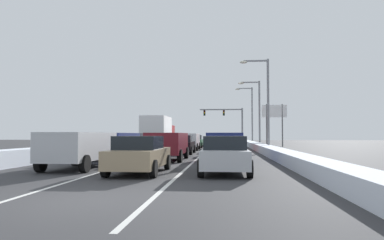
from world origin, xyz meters
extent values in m
plane|color=#333335|center=(0.00, 21.27, 0.00)|extent=(138.23, 138.23, 0.00)
cube|color=silver|center=(1.70, 26.58, 0.00)|extent=(0.14, 58.48, 0.01)
cube|color=silver|center=(-1.70, 26.58, 0.00)|extent=(0.14, 58.48, 0.01)
cube|color=silver|center=(7.00, 26.58, 0.31)|extent=(1.20, 58.48, 0.63)
cube|color=silver|center=(-7.00, 26.58, 0.41)|extent=(1.20, 58.48, 0.83)
cube|color=#B7BABF|center=(3.49, 6.26, 0.63)|extent=(1.82, 4.50, 0.70)
cube|color=black|center=(3.49, 6.11, 1.23)|extent=(1.64, 2.20, 0.55)
cube|color=red|center=(2.79, 4.06, 0.75)|extent=(0.24, 0.08, 0.14)
cube|color=red|center=(4.18, 4.06, 0.75)|extent=(0.24, 0.08, 0.14)
cylinder|color=black|center=(2.60, 7.81, 0.33)|extent=(0.22, 0.66, 0.66)
cylinder|color=black|center=(4.38, 7.81, 0.33)|extent=(0.22, 0.66, 0.66)
cylinder|color=black|center=(2.60, 4.71, 0.33)|extent=(0.22, 0.66, 0.66)
cylinder|color=black|center=(4.38, 4.71, 0.33)|extent=(0.22, 0.66, 0.66)
cube|color=navy|center=(3.48, 12.52, 1.04)|extent=(1.95, 4.90, 1.25)
cube|color=black|center=(3.48, 10.11, 1.32)|extent=(1.56, 0.06, 0.55)
cube|color=red|center=(2.70, 10.12, 0.94)|extent=(0.20, 0.08, 0.28)
cube|color=red|center=(4.26, 10.12, 0.94)|extent=(0.20, 0.08, 0.28)
cylinder|color=black|center=(2.52, 14.22, 0.37)|extent=(0.25, 0.74, 0.74)
cylinder|color=black|center=(4.43, 14.22, 0.37)|extent=(0.25, 0.74, 0.74)
cylinder|color=black|center=(2.52, 10.82, 0.37)|extent=(0.25, 0.74, 0.74)
cylinder|color=black|center=(4.43, 10.82, 0.37)|extent=(0.25, 0.74, 0.74)
cube|color=slate|center=(3.38, 18.60, 0.63)|extent=(1.82, 4.50, 0.70)
cube|color=black|center=(3.38, 18.45, 1.23)|extent=(1.64, 2.20, 0.55)
cube|color=red|center=(2.69, 16.40, 0.75)|extent=(0.24, 0.08, 0.14)
cube|color=red|center=(4.08, 16.40, 0.75)|extent=(0.24, 0.08, 0.14)
cylinder|color=black|center=(2.49, 20.15, 0.33)|extent=(0.22, 0.66, 0.66)
cylinder|color=black|center=(4.27, 20.15, 0.33)|extent=(0.22, 0.66, 0.66)
cylinder|color=black|center=(2.49, 17.05, 0.33)|extent=(0.22, 0.66, 0.66)
cylinder|color=black|center=(4.27, 17.05, 0.33)|extent=(0.22, 0.66, 0.66)
cube|color=maroon|center=(3.55, 25.34, 1.04)|extent=(1.95, 4.90, 1.25)
cube|color=black|center=(3.55, 22.93, 1.32)|extent=(1.56, 0.06, 0.55)
cube|color=red|center=(2.77, 22.94, 0.94)|extent=(0.20, 0.08, 0.28)
cube|color=red|center=(4.33, 22.94, 0.94)|extent=(0.20, 0.08, 0.28)
cylinder|color=black|center=(2.60, 27.04, 0.37)|extent=(0.25, 0.74, 0.74)
cylinder|color=black|center=(4.51, 27.04, 0.37)|extent=(0.25, 0.74, 0.74)
cylinder|color=black|center=(2.60, 23.64, 0.37)|extent=(0.25, 0.74, 0.74)
cylinder|color=black|center=(4.51, 23.64, 0.37)|extent=(0.25, 0.74, 0.74)
cube|color=#38383D|center=(3.24, 31.45, 1.04)|extent=(1.95, 4.90, 1.25)
cube|color=black|center=(3.24, 29.04, 1.32)|extent=(1.56, 0.06, 0.55)
cube|color=red|center=(2.46, 29.05, 0.94)|extent=(0.20, 0.08, 0.28)
cube|color=red|center=(4.02, 29.05, 0.94)|extent=(0.20, 0.08, 0.28)
cylinder|color=black|center=(2.28, 33.15, 0.37)|extent=(0.25, 0.74, 0.74)
cylinder|color=black|center=(4.19, 33.15, 0.37)|extent=(0.25, 0.74, 0.74)
cylinder|color=black|center=(2.28, 29.75, 0.37)|extent=(0.25, 0.74, 0.74)
cylinder|color=black|center=(4.19, 29.75, 0.37)|extent=(0.25, 0.74, 0.74)
cube|color=#937F60|center=(0.01, 5.95, 0.63)|extent=(1.82, 4.50, 0.70)
cube|color=black|center=(0.01, 5.80, 1.23)|extent=(1.64, 2.20, 0.55)
cube|color=red|center=(-0.68, 3.75, 0.75)|extent=(0.24, 0.08, 0.14)
cube|color=red|center=(0.70, 3.75, 0.75)|extent=(0.24, 0.08, 0.14)
cylinder|color=black|center=(-0.88, 7.50, 0.33)|extent=(0.22, 0.66, 0.66)
cylinder|color=black|center=(0.90, 7.50, 0.33)|extent=(0.22, 0.66, 0.66)
cylinder|color=black|center=(-0.88, 4.40, 0.33)|extent=(0.22, 0.66, 0.66)
cylinder|color=black|center=(0.90, 4.40, 0.33)|extent=(0.22, 0.66, 0.66)
cube|color=maroon|center=(0.02, 13.03, 1.04)|extent=(1.95, 4.90, 1.25)
cube|color=black|center=(0.02, 10.62, 1.32)|extent=(1.56, 0.06, 0.55)
cube|color=red|center=(-0.76, 10.63, 0.94)|extent=(0.20, 0.08, 0.28)
cube|color=red|center=(0.80, 10.63, 0.94)|extent=(0.20, 0.08, 0.28)
cylinder|color=black|center=(-0.94, 14.73, 0.37)|extent=(0.25, 0.74, 0.74)
cylinder|color=black|center=(0.97, 14.73, 0.37)|extent=(0.25, 0.74, 0.74)
cylinder|color=black|center=(-0.94, 11.33, 0.37)|extent=(0.25, 0.74, 0.74)
cylinder|color=black|center=(0.97, 11.33, 0.37)|extent=(0.25, 0.74, 0.74)
cube|color=black|center=(0.00, 20.23, 0.63)|extent=(1.82, 4.50, 0.70)
cube|color=black|center=(0.00, 20.08, 1.23)|extent=(1.64, 2.20, 0.55)
cube|color=red|center=(-0.69, 18.03, 0.75)|extent=(0.24, 0.08, 0.14)
cube|color=red|center=(0.69, 18.03, 0.75)|extent=(0.24, 0.08, 0.14)
cylinder|color=black|center=(-0.89, 21.78, 0.33)|extent=(0.22, 0.66, 0.66)
cylinder|color=black|center=(0.89, 21.78, 0.33)|extent=(0.22, 0.66, 0.66)
cylinder|color=black|center=(-0.89, 18.68, 0.33)|extent=(0.22, 0.66, 0.66)
cylinder|color=black|center=(0.89, 18.68, 0.33)|extent=(0.22, 0.66, 0.66)
cube|color=silver|center=(-0.14, 27.07, 1.04)|extent=(1.95, 4.90, 1.25)
cube|color=black|center=(-0.14, 24.66, 1.32)|extent=(1.56, 0.06, 0.55)
cube|color=red|center=(-0.92, 24.67, 0.94)|extent=(0.20, 0.08, 0.28)
cube|color=red|center=(0.64, 24.67, 0.94)|extent=(0.20, 0.08, 0.28)
cylinder|color=black|center=(-1.09, 28.77, 0.37)|extent=(0.25, 0.74, 0.74)
cylinder|color=black|center=(0.82, 28.77, 0.37)|extent=(0.25, 0.74, 0.74)
cylinder|color=black|center=(-1.09, 25.37, 0.37)|extent=(0.25, 0.74, 0.74)
cylinder|color=black|center=(0.82, 25.37, 0.37)|extent=(0.25, 0.74, 0.74)
cube|color=#1E5633|center=(-0.06, 33.78, 0.63)|extent=(1.82, 4.50, 0.70)
cube|color=black|center=(-0.06, 33.63, 1.23)|extent=(1.64, 2.20, 0.55)
cube|color=red|center=(-0.75, 31.58, 0.75)|extent=(0.24, 0.08, 0.14)
cube|color=red|center=(0.63, 31.58, 0.75)|extent=(0.24, 0.08, 0.14)
cylinder|color=black|center=(-0.95, 35.33, 0.33)|extent=(0.22, 0.66, 0.66)
cylinder|color=black|center=(0.83, 35.33, 0.33)|extent=(0.22, 0.66, 0.66)
cylinder|color=black|center=(-0.95, 32.23, 0.33)|extent=(0.22, 0.66, 0.66)
cylinder|color=black|center=(0.83, 32.23, 0.33)|extent=(0.22, 0.66, 0.66)
cube|color=#B7BABF|center=(-3.21, 7.51, 1.04)|extent=(1.95, 4.90, 1.25)
cube|color=black|center=(-3.21, 5.10, 1.32)|extent=(1.56, 0.06, 0.55)
cube|color=red|center=(-3.99, 5.11, 0.94)|extent=(0.20, 0.08, 0.28)
cube|color=red|center=(-2.43, 5.11, 0.94)|extent=(0.20, 0.08, 0.28)
cylinder|color=black|center=(-4.16, 9.21, 0.37)|extent=(0.25, 0.74, 0.74)
cylinder|color=black|center=(-2.25, 9.21, 0.37)|extent=(0.25, 0.74, 0.74)
cylinder|color=black|center=(-4.16, 5.81, 0.37)|extent=(0.25, 0.74, 0.74)
cylinder|color=black|center=(-2.25, 5.81, 0.37)|extent=(0.25, 0.74, 0.74)
cube|color=navy|center=(-3.42, 13.45, 1.04)|extent=(1.95, 4.90, 1.25)
cube|color=black|center=(-3.42, 11.04, 1.32)|extent=(1.56, 0.06, 0.55)
cube|color=red|center=(-4.20, 11.05, 0.94)|extent=(0.20, 0.08, 0.28)
cube|color=red|center=(-2.64, 11.05, 0.94)|extent=(0.20, 0.08, 0.28)
cylinder|color=black|center=(-4.38, 15.15, 0.37)|extent=(0.25, 0.74, 0.74)
cylinder|color=black|center=(-2.47, 15.15, 0.37)|extent=(0.25, 0.74, 0.74)
cylinder|color=black|center=(-4.38, 11.75, 0.37)|extent=(0.25, 0.74, 0.74)
cylinder|color=black|center=(-2.47, 11.75, 0.37)|extent=(0.25, 0.74, 0.74)
cube|color=slate|center=(-3.20, 19.90, 1.04)|extent=(1.95, 4.90, 1.25)
cube|color=black|center=(-3.20, 17.49, 1.32)|extent=(1.56, 0.06, 0.55)
cube|color=red|center=(-3.98, 17.50, 0.94)|extent=(0.20, 0.08, 0.28)
cube|color=red|center=(-2.42, 17.50, 0.94)|extent=(0.20, 0.08, 0.28)
cylinder|color=black|center=(-4.15, 21.60, 0.37)|extent=(0.25, 0.74, 0.74)
cylinder|color=black|center=(-2.24, 21.60, 0.37)|extent=(0.25, 0.74, 0.74)
cylinder|color=black|center=(-4.15, 18.20, 0.37)|extent=(0.25, 0.74, 0.74)
cylinder|color=black|center=(-2.24, 18.20, 0.37)|extent=(0.25, 0.74, 0.74)
cube|color=maroon|center=(-3.29, 29.81, 1.56)|extent=(2.35, 2.20, 2.00)
cube|color=silver|center=(-3.29, 26.21, 2.06)|extent=(2.35, 5.00, 2.60)
cylinder|color=black|center=(-4.41, 30.11, 0.46)|extent=(0.28, 0.92, 0.92)
cylinder|color=black|center=(-2.16, 30.11, 0.46)|extent=(0.28, 0.92, 0.92)
cylinder|color=black|center=(-4.41, 24.71, 0.46)|extent=(0.28, 0.92, 0.92)
cylinder|color=black|center=(-2.16, 24.71, 0.46)|extent=(0.28, 0.92, 0.92)
cube|color=#38383D|center=(-3.40, 35.35, 0.63)|extent=(1.82, 4.50, 0.70)
cube|color=black|center=(-3.40, 35.20, 1.23)|extent=(1.64, 2.20, 0.55)
cube|color=red|center=(-4.09, 33.15, 0.75)|extent=(0.24, 0.08, 0.14)
cube|color=red|center=(-2.71, 33.15, 0.75)|extent=(0.24, 0.08, 0.14)
cylinder|color=black|center=(-4.29, 36.90, 0.33)|extent=(0.22, 0.66, 0.66)
cylinder|color=black|center=(-2.51, 36.90, 0.33)|extent=(0.22, 0.66, 0.66)
cylinder|color=black|center=(-4.29, 33.80, 0.33)|extent=(0.22, 0.66, 0.66)
cylinder|color=black|center=(-2.51, 33.80, 0.33)|extent=(0.22, 0.66, 0.66)
cylinder|color=slate|center=(6.60, 53.17, 3.10)|extent=(0.28, 0.28, 6.20)
cube|color=slate|center=(2.90, 53.17, 5.95)|extent=(7.40, 0.20, 0.20)
cube|color=black|center=(3.40, 53.17, 5.38)|extent=(0.34, 0.34, 0.95)
sphere|color=#4C0A0A|center=(3.40, 52.98, 5.66)|extent=(0.22, 0.22, 0.22)
sphere|color=#F2AD14|center=(3.40, 52.98, 5.38)|extent=(0.22, 0.22, 0.22)
sphere|color=#0C3819|center=(3.40, 52.98, 5.09)|extent=(0.22, 0.22, 0.22)
cube|color=black|center=(0.00, 53.17, 5.38)|extent=(0.34, 0.34, 0.95)
sphere|color=#4C0A0A|center=(0.00, 52.98, 5.66)|extent=(0.22, 0.22, 0.22)
sphere|color=#F2AD14|center=(0.00, 52.98, 5.38)|extent=(0.22, 0.22, 0.22)
sphere|color=#0C3819|center=(0.00, 52.98, 5.09)|extent=(0.22, 0.22, 0.22)
cylinder|color=gray|center=(7.45, 23.92, 4.23)|extent=(0.22, 0.22, 8.46)
cube|color=gray|center=(6.35, 23.92, 8.31)|extent=(2.20, 0.14, 0.14)
ellipsoid|color=#EAE5C6|center=(5.25, 23.92, 8.21)|extent=(0.70, 0.36, 0.24)
cylinder|color=gray|center=(7.72, 34.56, 4.04)|extent=(0.22, 0.22, 8.08)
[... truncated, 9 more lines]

